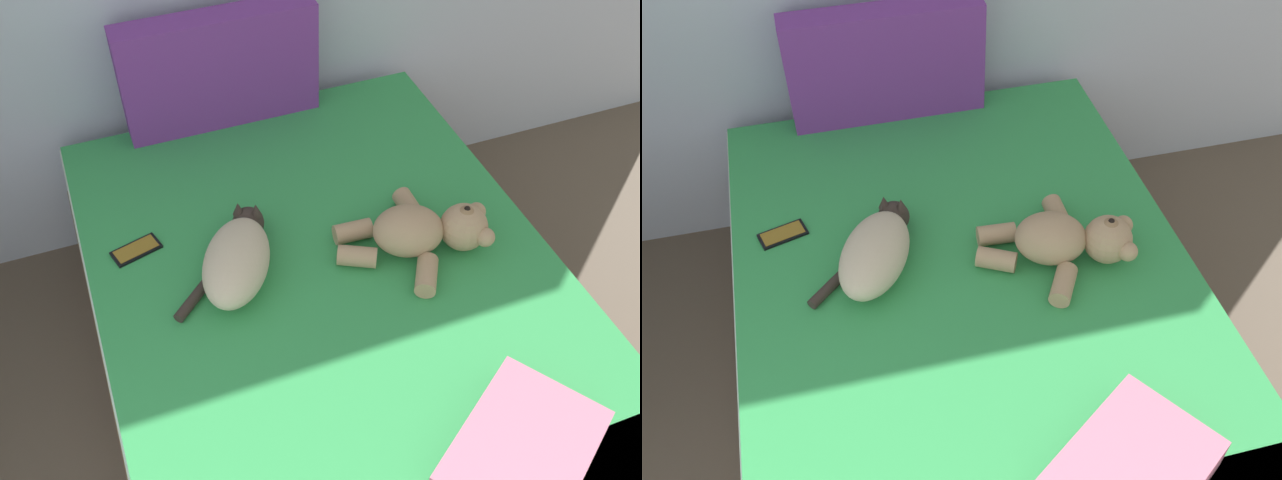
{
  "view_description": "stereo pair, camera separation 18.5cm",
  "coord_description": "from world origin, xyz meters",
  "views": [
    {
      "loc": [
        0.84,
        1.42,
        2.21
      ],
      "look_at": [
        1.39,
        2.87,
        0.61
      ],
      "focal_mm": 40.86,
      "sensor_mm": 36.0,
      "label": 1
    },
    {
      "loc": [
        1.02,
        1.36,
        2.21
      ],
      "look_at": [
        1.39,
        2.87,
        0.61
      ],
      "focal_mm": 40.86,
      "sensor_mm": 36.0,
      "label": 2
    }
  ],
  "objects": [
    {
      "name": "teddy_bear",
      "position": [
        1.69,
        2.76,
        0.64
      ],
      "size": [
        0.5,
        0.42,
        0.16
      ],
      "color": "tan",
      "rests_on": "bed"
    },
    {
      "name": "cell_phone",
      "position": [
        0.86,
        3.06,
        0.58
      ],
      "size": [
        0.16,
        0.11,
        0.01
      ],
      "color": "black",
      "rests_on": "bed"
    },
    {
      "name": "bed",
      "position": [
        1.38,
        2.71,
        0.28
      ],
      "size": [
        1.42,
        1.99,
        0.57
      ],
      "color": "brown",
      "rests_on": "ground_plane"
    },
    {
      "name": "patterned_cushion",
      "position": [
        1.3,
        3.62,
        0.79
      ],
      "size": [
        0.7,
        0.12,
        0.42
      ],
      "color": "#72338C",
      "rests_on": "bed"
    },
    {
      "name": "cat",
      "position": [
        1.13,
        2.85,
        0.65
      ],
      "size": [
        0.38,
        0.41,
        0.15
      ],
      "color": "#C6B293",
      "rests_on": "bed"
    },
    {
      "name": "throw_pillow",
      "position": [
        1.58,
        2.02,
        0.63
      ],
      "size": [
        0.49,
        0.46,
        0.11
      ],
      "primitive_type": "cube",
      "rotation": [
        0.0,
        0.0,
        0.59
      ],
      "color": "#D1728C",
      "rests_on": "bed"
    }
  ]
}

